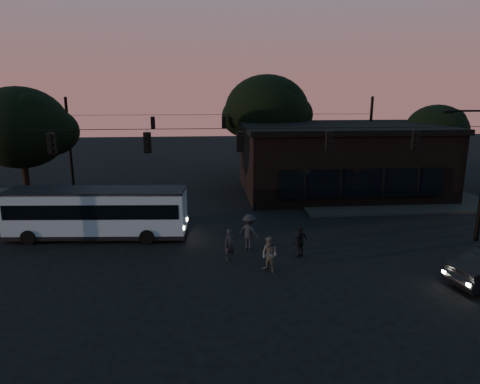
{
  "coord_description": "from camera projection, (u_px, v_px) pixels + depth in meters",
  "views": [
    {
      "loc": [
        -1.83,
        -16.97,
        8.02
      ],
      "look_at": [
        0.0,
        4.0,
        3.0
      ],
      "focal_mm": 32.0,
      "sensor_mm": 36.0,
      "label": 1
    }
  ],
  "objects": [
    {
      "name": "ground",
      "position": [
        248.0,
        281.0,
        18.46
      ],
      "size": [
        120.0,
        120.0,
        0.0
      ],
      "primitive_type": "plane",
      "color": "black",
      "rests_on": "ground"
    },
    {
      "name": "sidewalk_far_right",
      "position": [
        383.0,
        196.0,
        33.02
      ],
      "size": [
        14.0,
        10.0,
        0.15
      ],
      "primitive_type": "cube",
      "color": "black",
      "rests_on": "ground"
    },
    {
      "name": "sidewalk_far_left",
      "position": [
        35.0,
        203.0,
        30.82
      ],
      "size": [
        14.0,
        10.0,
        0.15
      ],
      "primitive_type": "cube",
      "color": "black",
      "rests_on": "ground"
    },
    {
      "name": "building",
      "position": [
        339.0,
        159.0,
        34.07
      ],
      "size": [
        15.4,
        10.41,
        5.4
      ],
      "color": "black",
      "rests_on": "ground"
    },
    {
      "name": "tree_behind",
      "position": [
        267.0,
        111.0,
        38.68
      ],
      "size": [
        7.6,
        7.6,
        9.43
      ],
      "color": "black",
      "rests_on": "ground"
    },
    {
      "name": "tree_right",
      "position": [
        436.0,
        131.0,
        36.34
      ],
      "size": [
        5.2,
        5.2,
        6.86
      ],
      "color": "black",
      "rests_on": "ground"
    },
    {
      "name": "tree_left",
      "position": [
        20.0,
        128.0,
        28.58
      ],
      "size": [
        6.4,
        6.4,
        8.3
      ],
      "color": "black",
      "rests_on": "ground"
    },
    {
      "name": "signal_rig_near",
      "position": [
        240.0,
        164.0,
        21.3
      ],
      "size": [
        26.24,
        0.3,
        7.5
      ],
      "color": "black",
      "rests_on": "ground"
    },
    {
      "name": "signal_rig_far",
      "position": [
        224.0,
        136.0,
        36.86
      ],
      "size": [
        26.24,
        0.3,
        7.5
      ],
      "color": "black",
      "rests_on": "ground"
    },
    {
      "name": "bus",
      "position": [
        97.0,
        211.0,
        23.55
      ],
      "size": [
        9.92,
        2.97,
        2.75
      ],
      "rotation": [
        0.0,
        0.0,
        -0.07
      ],
      "color": "#99B1C3",
      "rests_on": "ground"
    },
    {
      "name": "pedestrian_a",
      "position": [
        230.0,
        245.0,
        20.59
      ],
      "size": [
        0.64,
        0.52,
        1.53
      ],
      "primitive_type": "imported",
      "rotation": [
        0.0,
        0.0,
        0.3
      ],
      "color": "black",
      "rests_on": "ground"
    },
    {
      "name": "pedestrian_b",
      "position": [
        270.0,
        255.0,
        19.22
      ],
      "size": [
        0.99,
        1.0,
        1.63
      ],
      "primitive_type": "imported",
      "rotation": [
        0.0,
        0.0,
        -0.83
      ],
      "color": "#4C4C45",
      "rests_on": "ground"
    },
    {
      "name": "pedestrian_c",
      "position": [
        300.0,
        241.0,
        20.96
      ],
      "size": [
        0.99,
        0.84,
        1.59
      ],
      "primitive_type": "imported",
      "rotation": [
        0.0,
        0.0,
        3.74
      ],
      "color": "black",
      "rests_on": "ground"
    },
    {
      "name": "pedestrian_d",
      "position": [
        249.0,
        232.0,
        21.96
      ],
      "size": [
        1.38,
        1.28,
        1.87
      ],
      "primitive_type": "imported",
      "rotation": [
        0.0,
        0.0,
        2.49
      ],
      "color": "black",
      "rests_on": "ground"
    }
  ]
}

